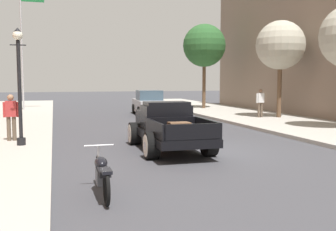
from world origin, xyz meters
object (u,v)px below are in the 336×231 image
Objects in this scene: street_lamp_near at (19,78)px; flagpole at (25,33)px; hotrod_truck_black at (167,126)px; street_tree_third at (204,46)px; street_tree_second at (280,46)px; car_background_silver at (149,103)px; pedestrian_sidewalk_right at (260,101)px; pedestrian_sidewalk_left at (11,115)px; motorcycle_parked at (102,173)px.

flagpole is at bearing 92.92° from street_lamp_near.
hotrod_truck_black is 0.77× the size of street_tree_third.
hotrod_truck_black is at bearing -140.30° from street_tree_second.
car_background_silver is 2.67× the size of pedestrian_sidewalk_right.
hotrod_truck_black is 5.59m from pedestrian_sidewalk_left.
motorcycle_parked is 0.38× the size of street_tree_second.
flagpole is at bearing 97.03° from motorcycle_parked.
flagpole is (-0.46, 15.83, 4.68)m from pedestrian_sidewalk_left.
hotrod_truck_black is 12.97m from car_background_silver.
pedestrian_sidewalk_left is at bearing -88.32° from flagpole.
street_tree_third reaches higher than pedestrian_sidewalk_right.
street_tree_third is (-0.31, 8.10, 3.87)m from pedestrian_sidewalk_right.
pedestrian_sidewalk_right is at bearing 49.62° from motorcycle_parked.
car_background_silver reaches higher than motorcycle_parked.
street_lamp_near reaches higher than hotrod_truck_black.
motorcycle_parked is at bearing -71.79° from street_lamp_near.
pedestrian_sidewalk_right is at bearing 165.68° from street_tree_second.
car_background_silver is (2.45, 12.74, 0.01)m from hotrod_truck_black.
pedestrian_sidewalk_right is 3.39m from street_tree_second.
motorcycle_parked is (-2.73, -4.79, -0.31)m from hotrod_truck_black.
street_lamp_near reaches higher than pedestrian_sidewalk_left.
street_tree_second is at bearing 39.70° from hotrod_truck_black.
pedestrian_sidewalk_right is 0.30× the size of street_tree_second.
pedestrian_sidewalk_left is 14.10m from pedestrian_sidewalk_right.
street_tree_second is (1.07, -0.27, 3.21)m from pedestrian_sidewalk_right.
motorcycle_parked is 0.23× the size of flagpole.
street_tree_second reaches higher than pedestrian_sidewalk_left.
street_lamp_near is 15.17m from street_tree_second.
hotrod_truck_black is 5.52m from motorcycle_parked.
car_background_silver is 7.42m from pedestrian_sidewalk_right.
flagpole reaches higher than motorcycle_parked.
street_lamp_near is (0.40, -1.11, 1.30)m from pedestrian_sidewalk_left.
street_tree_third is at bearing -9.85° from flagpole.
car_background_silver is 13.69m from street_lamp_near.
pedestrian_sidewalk_right is 0.26× the size of street_tree_third.
street_lamp_near is (-1.96, 5.96, 1.94)m from motorcycle_parked.
pedestrian_sidewalk_right is at bearing 27.46° from street_lamp_near.
flagpole is 1.42× the size of street_tree_third.
street_tree_second is at bearing -36.25° from flagpole.
street_tree_third is at bearing 92.19° from pedestrian_sidewalk_right.
pedestrian_sidewalk_right is (7.91, 7.73, 0.33)m from hotrod_truck_black.
street_tree_second is at bearing -38.97° from car_background_silver.
street_tree_second is at bearing 20.17° from pedestrian_sidewalk_left.
flagpole is at bearing 143.75° from street_tree_second.
car_background_silver is 10.86m from flagpole.
flagpole reaches higher than car_background_silver.
pedestrian_sidewalk_left is 15.33m from street_tree_second.
street_tree_second is at bearing 46.27° from motorcycle_parked.
car_background_silver is 9.11m from street_tree_second.
motorcycle_parked is 0.33× the size of street_tree_third.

